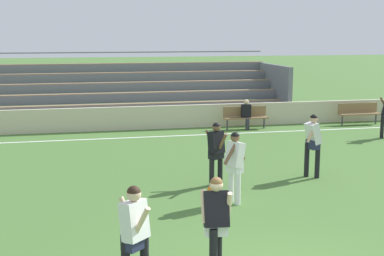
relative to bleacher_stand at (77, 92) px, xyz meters
name	(u,v)px	position (x,y,z in m)	size (l,w,h in m)	color
field_line_sideline	(157,137)	(2.89, -4.63, -1.26)	(44.00, 0.12, 0.01)	white
sideline_wall	(151,117)	(2.89, -2.98, -0.79)	(48.00, 0.16, 0.94)	beige
bleacher_stand	(77,92)	(0.00, 0.00, 0.00)	(18.60, 4.44, 2.93)	#897051
bench_near_wall_gap	(359,112)	(11.64, -3.73, -0.71)	(1.80, 0.40, 0.90)	olive
bench_far_left	(245,115)	(6.62, -3.73, -0.71)	(1.80, 0.40, 0.90)	olive
spectator_seated	(246,112)	(6.62, -3.84, -0.56)	(0.36, 0.42, 1.21)	#2D2D38
player_dark_challenging	(216,148)	(3.41, -11.29, -0.30)	(0.47, 0.68, 1.62)	black
player_white_dropping_back	(235,161)	(3.45, -12.78, -0.28)	(0.66, 0.51, 1.65)	white
player_white_on_ball	(135,233)	(0.79, -16.74, -0.23)	(0.47, 0.67, 1.72)	black
player_white_wide_right	(313,140)	(6.12, -11.11, -0.24)	(0.54, 0.45, 1.71)	black
player_dark_trailing_run	(216,219)	(2.10, -16.31, -0.28)	(0.47, 0.39, 1.65)	black
soccer_ball	(212,190)	(3.12, -12.01, -1.15)	(0.22, 0.22, 0.22)	orange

